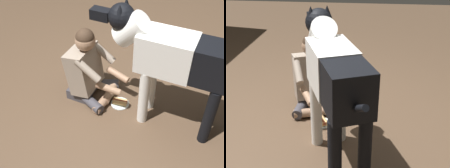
{
  "view_description": "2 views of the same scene",
  "coord_description": "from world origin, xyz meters",
  "views": [
    {
      "loc": [
        -1.55,
        1.61,
        2.28
      ],
      "look_at": [
        0.06,
        0.11,
        0.4
      ],
      "focal_mm": 46.57,
      "sensor_mm": 36.0,
      "label": 1
    },
    {
      "loc": [
        -2.55,
        -0.5,
        1.76
      ],
      "look_at": [
        -0.07,
        -0.22,
        0.54
      ],
      "focal_mm": 48.95,
      "sensor_mm": 36.0,
      "label": 2
    }
  ],
  "objects": [
    {
      "name": "ground_plane",
      "position": [
        0.0,
        0.0,
        0.0
      ],
      "size": [
        12.91,
        12.91,
        0.0
      ],
      "primitive_type": "plane",
      "color": "brown"
    },
    {
      "name": "person_sitting_on_floor",
      "position": [
        0.44,
        0.11,
        0.35
      ],
      "size": [
        0.71,
        0.61,
        0.85
      ],
      "color": "#3F3D44",
      "rests_on": "ground"
    },
    {
      "name": "large_dog",
      "position": [
        -0.37,
        -0.22,
        0.78
      ],
      "size": [
        1.43,
        0.7,
        1.22
      ],
      "color": "white",
      "rests_on": "ground"
    },
    {
      "name": "hot_dog_on_plate",
      "position": [
        0.09,
        -0.04,
        0.03
      ],
      "size": [
        0.2,
        0.2,
        0.06
      ],
      "color": "silver",
      "rests_on": "ground"
    }
  ]
}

